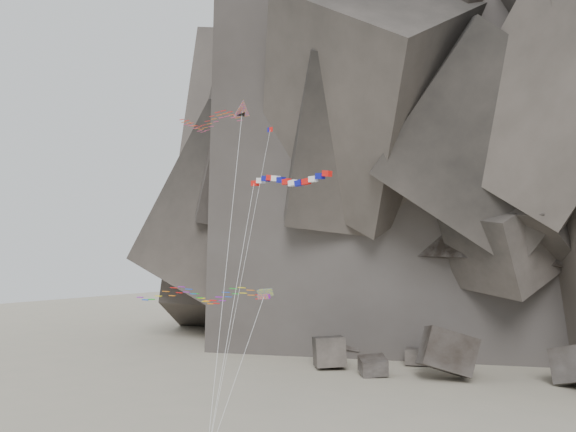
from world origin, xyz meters
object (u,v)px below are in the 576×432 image
Objects in this scene: delta_kite at (207,121)px; parafoil_kite at (195,294)px; banner_kite at (287,181)px; pennant_kite at (259,185)px.

delta_kite is 1.52× the size of parafoil_kite.
banner_kite is at bearing 38.14° from parafoil_kite.
delta_kite is at bearing -165.20° from banner_kite.
parafoil_kite is at bearing -151.47° from pennant_kite.
pennant_kite is (7.76, -2.09, -6.30)m from delta_kite.
banner_kite is 2.92m from pennant_kite.
delta_kite is 1.33× the size of banner_kite.
delta_kite is at bearing 176.97° from pennant_kite.
delta_kite reaches higher than pennant_kite.
parafoil_kite is at bearing -135.00° from banner_kite.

